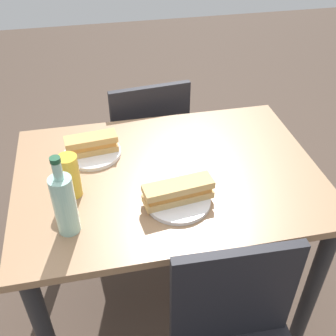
{
  "coord_description": "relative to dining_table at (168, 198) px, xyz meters",
  "views": [
    {
      "loc": [
        -0.24,
        -1.14,
        1.72
      ],
      "look_at": [
        0.0,
        0.0,
        0.79
      ],
      "focal_mm": 43.53,
      "sensor_mm": 36.0,
      "label": 1
    }
  ],
  "objects": [
    {
      "name": "ground_plane",
      "position": [
        0.0,
        0.0,
        -0.65
      ],
      "size": [
        8.0,
        8.0,
        0.0
      ],
      "primitive_type": "plane",
      "color": "#47382D"
    },
    {
      "name": "dining_table",
      "position": [
        0.0,
        0.0,
        0.0
      ],
      "size": [
        1.12,
        0.79,
        0.77
      ],
      "color": "#997251",
      "rests_on": "ground"
    },
    {
      "name": "chair_far",
      "position": [
        0.01,
        0.59,
        -0.14
      ],
      "size": [
        0.44,
        0.44,
        0.88
      ],
      "color": "black",
      "rests_on": "ground"
    },
    {
      "name": "plate_near",
      "position": [
        -0.26,
        0.17,
        0.13
      ],
      "size": [
        0.22,
        0.22,
        0.01
      ],
      "primitive_type": "cylinder",
      "color": "white",
      "rests_on": "dining_table"
    },
    {
      "name": "baguette_sandwich_near",
      "position": [
        -0.26,
        0.17,
        0.18
      ],
      "size": [
        0.2,
        0.09,
        0.07
      ],
      "color": "tan",
      "rests_on": "plate_near"
    },
    {
      "name": "knife_near",
      "position": [
        -0.28,
        0.22,
        0.14
      ],
      "size": [
        0.18,
        0.01,
        0.01
      ],
      "color": "silver",
      "rests_on": "plate_near"
    },
    {
      "name": "plate_far",
      "position": [
        -0.0,
        -0.17,
        0.13
      ],
      "size": [
        0.22,
        0.22,
        0.01
      ],
      "primitive_type": "cylinder",
      "color": "white",
      "rests_on": "dining_table"
    },
    {
      "name": "baguette_sandwich_far",
      "position": [
        -0.0,
        -0.17,
        0.18
      ],
      "size": [
        0.24,
        0.1,
        0.07
      ],
      "color": "tan",
      "rests_on": "plate_far"
    },
    {
      "name": "knife_far",
      "position": [
        -0.02,
        -0.12,
        0.14
      ],
      "size": [
        0.18,
        0.03,
        0.01
      ],
      "color": "silver",
      "rests_on": "plate_far"
    },
    {
      "name": "water_bottle",
      "position": [
        -0.36,
        -0.22,
        0.24
      ],
      "size": [
        0.07,
        0.07,
        0.28
      ],
      "color": "#99C6B7",
      "rests_on": "dining_table"
    },
    {
      "name": "beer_glass",
      "position": [
        -0.34,
        -0.05,
        0.21
      ],
      "size": [
        0.07,
        0.07,
        0.16
      ],
      "primitive_type": "cylinder",
      "color": "gold",
      "rests_on": "dining_table"
    }
  ]
}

